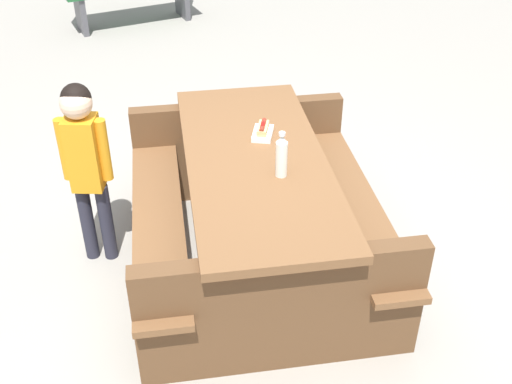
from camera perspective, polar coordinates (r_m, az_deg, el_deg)
ground_plane at (r=3.90m, az=-0.00°, el=-6.38°), size 30.00×30.00×0.00m
picnic_table at (r=3.63m, az=-0.00°, el=-1.05°), size 1.94×1.59×0.75m
soda_bottle at (r=3.25m, az=2.31°, el=3.27°), size 0.06×0.06×0.26m
hotdog_tray at (r=3.66m, az=0.61°, el=5.51°), size 0.20×0.14×0.08m
child_in_coat at (r=3.65m, az=-15.14°, el=3.36°), size 0.18×0.28×1.15m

